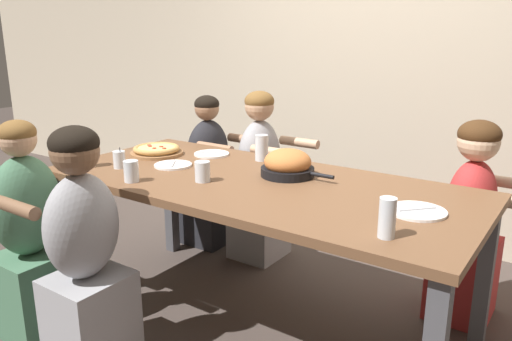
{
  "coord_description": "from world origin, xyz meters",
  "views": [
    {
      "loc": [
        1.36,
        -1.96,
        1.5
      ],
      "look_at": [
        0.0,
        0.0,
        0.85
      ],
      "focal_mm": 35.0,
      "sensor_mm": 36.0,
      "label": 1
    }
  ],
  "objects": [
    {
      "name": "diner_far_midleft",
      "position": [
        -0.46,
        0.71,
        0.53
      ],
      "size": [
        0.51,
        0.4,
        1.15
      ],
      "rotation": [
        0.0,
        0.0,
        -1.57
      ],
      "color": "#99999E",
      "rests_on": "ground"
    },
    {
      "name": "diner_near_midleft",
      "position": [
        -0.45,
        -0.71,
        0.53
      ],
      "size": [
        0.51,
        0.4,
        1.13
      ],
      "rotation": [
        0.0,
        0.0,
        1.57
      ],
      "color": "#99999E",
      "rests_on": "ground"
    },
    {
      "name": "drinking_glass_c",
      "position": [
        -0.49,
        -0.37,
        0.85
      ],
      "size": [
        0.07,
        0.07,
        0.11
      ],
      "color": "silver",
      "rests_on": "dining_table"
    },
    {
      "name": "ground_plane",
      "position": [
        0.0,
        0.0,
        0.0
      ],
      "size": [
        18.0,
        18.0,
        0.0
      ],
      "primitive_type": "plane",
      "color": "#423833",
      "rests_on": "ground"
    },
    {
      "name": "drinking_glass_e",
      "position": [
        -0.21,
        0.35,
        0.86
      ],
      "size": [
        0.08,
        0.08,
        0.15
      ],
      "color": "silver",
      "rests_on": "dining_table"
    },
    {
      "name": "diner_far_left",
      "position": [
        -0.91,
        0.71,
        0.49
      ],
      "size": [
        0.51,
        0.4,
        1.09
      ],
      "rotation": [
        0.0,
        0.0,
        -1.57
      ],
      "color": "#232328",
      "rests_on": "ground"
    },
    {
      "name": "empty_plate_b",
      "position": [
        -0.53,
        0.29,
        0.8
      ],
      "size": [
        0.21,
        0.21,
        0.02
      ],
      "color": "white",
      "rests_on": "dining_table"
    },
    {
      "name": "restaurant_back_panel",
      "position": [
        0.0,
        1.61,
        1.6
      ],
      "size": [
        10.0,
        0.06,
        3.2
      ],
      "primitive_type": "cube",
      "color": "beige",
      "rests_on": "ground"
    },
    {
      "name": "empty_plate_a",
      "position": [
        0.81,
        -0.01,
        0.8
      ],
      "size": [
        0.24,
        0.24,
        0.02
      ],
      "color": "white",
      "rests_on": "dining_table"
    },
    {
      "name": "diner_near_left",
      "position": [
        -0.88,
        -0.71,
        0.5
      ],
      "size": [
        0.51,
        0.4,
        1.11
      ],
      "rotation": [
        0.0,
        0.0,
        1.57
      ],
      "color": "#477556",
      "rests_on": "ground"
    },
    {
      "name": "drinking_glass_b",
      "position": [
        -0.91,
        -0.31,
        0.85
      ],
      "size": [
        0.08,
        0.08,
        0.13
      ],
      "color": "silver",
      "rests_on": "dining_table"
    },
    {
      "name": "empty_plate_c",
      "position": [
        -0.53,
        -0.04,
        0.8
      ],
      "size": [
        0.21,
        0.21,
        0.02
      ],
      "color": "white",
      "rests_on": "dining_table"
    },
    {
      "name": "cocktail_glass_blue",
      "position": [
        -0.74,
        -0.23,
        0.84
      ],
      "size": [
        0.07,
        0.07,
        0.12
      ],
      "color": "silver",
      "rests_on": "dining_table"
    },
    {
      "name": "skillet_bowl",
      "position": [
        0.09,
        0.16,
        0.86
      ],
      "size": [
        0.4,
        0.27,
        0.14
      ],
      "color": "black",
      "rests_on": "dining_table"
    },
    {
      "name": "drinking_glass_a",
      "position": [
        0.8,
        -0.33,
        0.86
      ],
      "size": [
        0.06,
        0.06,
        0.15
      ],
      "color": "silver",
      "rests_on": "dining_table"
    },
    {
      "name": "drinking_glass_d",
      "position": [
        -0.2,
        -0.17,
        0.85
      ],
      "size": [
        0.08,
        0.08,
        0.1
      ],
      "color": "silver",
      "rests_on": "dining_table"
    },
    {
      "name": "diner_far_right",
      "position": [
        0.88,
        0.71,
        0.51
      ],
      "size": [
        0.51,
        0.4,
        1.09
      ],
      "rotation": [
        0.0,
        0.0,
        -1.57
      ],
      "color": "#B22D2D",
      "rests_on": "ground"
    },
    {
      "name": "pizza_board_main",
      "position": [
        -0.81,
        0.11,
        0.82
      ],
      "size": [
        0.32,
        0.32,
        0.05
      ],
      "color": "#996B42",
      "rests_on": "dining_table"
    },
    {
      "name": "dining_table",
      "position": [
        0.0,
        0.0,
        0.72
      ],
      "size": [
        2.17,
        0.97,
        0.8
      ],
      "color": "brown",
      "rests_on": "ground"
    }
  ]
}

